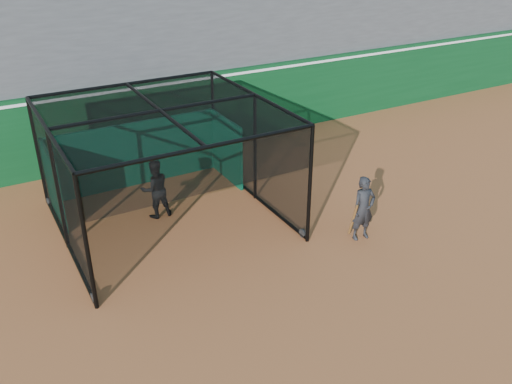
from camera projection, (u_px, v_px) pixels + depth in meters
ground at (262, 302)px, 11.12m from camera, size 120.00×120.00×0.00m
outfield_wall at (128, 121)px, 17.12m from camera, size 50.00×0.50×2.50m
grandstand at (85, 0)px, 18.59m from camera, size 50.00×7.85×8.95m
batting_cage at (165, 168)px, 13.43m from camera, size 5.22×5.28×2.98m
batter at (155, 189)px, 13.95m from camera, size 0.78×0.61×1.58m
on_deck_player at (363, 209)px, 12.97m from camera, size 0.64×0.45×1.63m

